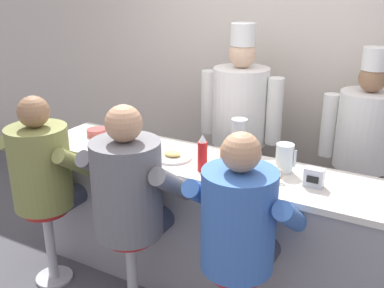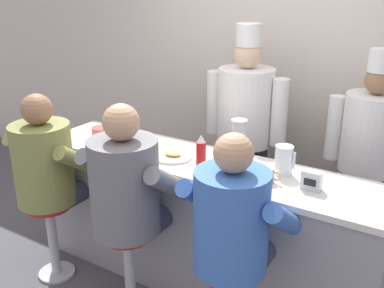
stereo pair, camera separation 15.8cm
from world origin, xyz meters
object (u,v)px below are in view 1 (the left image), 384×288
object	(u,v)px
water_pitcher_clear	(285,158)
diner_seated_olive	(45,171)
cup_stack_steel	(239,141)
cereal_bowl	(96,132)
diner_seated_grey	(131,191)
hot_sauce_bottle_orange	(223,157)
coffee_mug_tan	(270,173)
coffee_mug_white	(123,148)
mustard_bottle_yellow	(238,160)
breakfast_plate	(172,156)
cook_in_whites_near	(240,124)
ketchup_bottle_red	(202,154)
diner_seated_blue	(241,224)
cook_in_whites_far	(363,148)
napkin_dispenser_chrome	(314,178)

from	to	relation	value
water_pitcher_clear	diner_seated_olive	bearing A→B (deg)	-159.30
cup_stack_steel	diner_seated_olive	xyz separation A→B (m)	(-1.21, -0.57, -0.25)
cereal_bowl	diner_seated_grey	distance (m)	0.91
cereal_bowl	diner_seated_olive	world-z (taller)	diner_seated_olive
hot_sauce_bottle_orange	coffee_mug_tan	xyz separation A→B (m)	(0.33, -0.02, -0.03)
coffee_mug_white	diner_seated_grey	world-z (taller)	diner_seated_grey
mustard_bottle_yellow	breakfast_plate	distance (m)	0.52
coffee_mug_tan	cook_in_whites_near	world-z (taller)	cook_in_whites_near
breakfast_plate	coffee_mug_white	size ratio (longest dim) A/B	2.18
mustard_bottle_yellow	hot_sauce_bottle_orange	distance (m)	0.15
water_pitcher_clear	cook_in_whites_near	world-z (taller)	cook_in_whites_near
ketchup_bottle_red	hot_sauce_bottle_orange	size ratio (longest dim) A/B	1.55
hot_sauce_bottle_orange	diner_seated_olive	distance (m)	1.25
diner_seated_blue	cook_in_whites_far	bearing A→B (deg)	73.73
mustard_bottle_yellow	napkin_dispenser_chrome	distance (m)	0.47
breakfast_plate	diner_seated_blue	xyz separation A→B (m)	(0.69, -0.43, -0.11)
breakfast_plate	cook_in_whites_near	xyz separation A→B (m)	(0.13, 0.86, 0.01)
mustard_bottle_yellow	cook_in_whites_near	xyz separation A→B (m)	(-0.37, 0.91, -0.08)
coffee_mug_tan	cook_in_whites_far	bearing A→B (deg)	68.05
cup_stack_steel	water_pitcher_clear	bearing A→B (deg)	0.49
mustard_bottle_yellow	diner_seated_grey	bearing A→B (deg)	-145.99
hot_sauce_bottle_orange	cook_in_whites_far	bearing A→B (deg)	52.91
ketchup_bottle_red	water_pitcher_clear	xyz separation A→B (m)	(0.47, 0.23, -0.02)
cook_in_whites_near	cook_in_whites_far	xyz separation A→B (m)	(0.97, 0.11, -0.07)
mustard_bottle_yellow	ketchup_bottle_red	bearing A→B (deg)	-171.97
cup_stack_steel	napkin_dispenser_chrome	world-z (taller)	cup_stack_steel
hot_sauce_bottle_orange	coffee_mug_tan	world-z (taller)	hot_sauce_bottle_orange
cereal_bowl	breakfast_plate	bearing A→B (deg)	-8.34
coffee_mug_white	diner_seated_grey	distance (m)	0.46
water_pitcher_clear	breakfast_plate	bearing A→B (deg)	-168.71
cereal_bowl	diner_seated_blue	bearing A→B (deg)	-20.30
hot_sauce_bottle_orange	cook_in_whites_far	xyz separation A→B (m)	(0.73, 0.96, -0.12)
coffee_mug_white	breakfast_plate	bearing A→B (deg)	16.02
hot_sauce_bottle_orange	breakfast_plate	bearing A→B (deg)	-178.97
ketchup_bottle_red	cup_stack_steel	size ratio (longest dim) A/B	0.80
breakfast_plate	napkin_dispenser_chrome	size ratio (longest dim) A/B	2.34
water_pitcher_clear	cereal_bowl	xyz separation A→B (m)	(-1.51, -0.04, -0.07)
cereal_bowl	diner_seated_olive	distance (m)	0.55
ketchup_bottle_red	cereal_bowl	bearing A→B (deg)	169.26
coffee_mug_white	napkin_dispenser_chrome	world-z (taller)	napkin_dispenser_chrome
ketchup_bottle_red	coffee_mug_white	distance (m)	0.63
mustard_bottle_yellow	napkin_dispenser_chrome	world-z (taller)	mustard_bottle_yellow
ketchup_bottle_red	hot_sauce_bottle_orange	xyz separation A→B (m)	(0.10, 0.09, -0.04)
diner_seated_olive	cook_in_whites_far	xyz separation A→B (m)	(1.88, 1.39, 0.05)
ketchup_bottle_red	cook_in_whites_far	size ratio (longest dim) A/B	0.15
cook_in_whites_far	water_pitcher_clear	bearing A→B (deg)	-113.67
hot_sauce_bottle_orange	breakfast_plate	xyz separation A→B (m)	(-0.38, -0.01, -0.06)
water_pitcher_clear	diner_seated_grey	world-z (taller)	diner_seated_grey
hot_sauce_bottle_orange	coffee_mug_white	distance (m)	0.73
diner_seated_olive	diner_seated_grey	xyz separation A→B (m)	(0.74, 0.00, 0.02)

